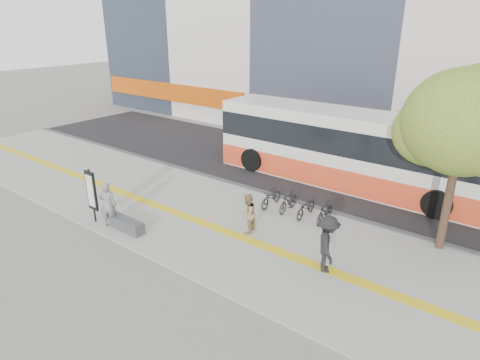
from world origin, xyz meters
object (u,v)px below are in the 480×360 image
Objects in this scene: signboard at (91,191)px; pedestrian_dark at (328,244)px; pedestrian_tan at (248,214)px; seated_woman at (108,205)px; bench at (127,225)px; street_tree at (463,124)px; bus at (347,150)px.

signboard is 1.16× the size of pedestrian_dark.
pedestrian_tan is (5.35, 2.97, -0.52)m from signboard.
signboard reaches higher than pedestrian_tan.
seated_woman is 0.95× the size of pedestrian_dark.
pedestrian_tan is at bearing 35.41° from bench.
seated_woman reaches higher than pedestrian_tan.
street_tree is at bearing 31.62° from bench.
street_tree is at bearing 173.40° from seated_woman.
street_tree is at bearing 110.43° from pedestrian_tan.
signboard is 9.20m from pedestrian_dark.
street_tree is (11.38, 6.33, 3.15)m from signboard.
pedestrian_dark is (-2.52, -3.87, -3.48)m from street_tree.
bus is 8.08m from pedestrian_dark.
signboard is 0.17× the size of bus.
pedestrian_tan is at bearing 29.05° from signboard.
pedestrian_dark is at bearing 72.93° from pedestrian_tan.
signboard is at bearing -28.30° from seated_woman.
street_tree is (9.78, 6.02, 4.21)m from bench.
pedestrian_tan is (-6.03, -3.35, -3.66)m from street_tree.
street_tree is 7.81m from pedestrian_tan.
pedestrian_dark is at bearing 15.49° from signboard.
seated_woman is at bearing 72.88° from pedestrian_dark.
seated_woman is (0.80, 0.12, -0.38)m from signboard.
seated_woman is at bearing 8.68° from signboard.
pedestrian_dark is (3.51, -0.52, 0.18)m from pedestrian_tan.
bus is at bearing -155.01° from seated_woman.
bench is 1.94m from signboard.
seated_woman is 8.40m from pedestrian_dark.
street_tree reaches higher than bench.
bench is at bearing -63.25° from pedestrian_tan.
bus reaches higher than pedestrian_tan.
signboard reaches higher than pedestrian_dark.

